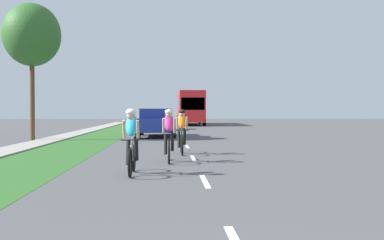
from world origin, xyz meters
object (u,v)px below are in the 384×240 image
(sedan_silver, at_px, (161,120))
(bus_red, at_px, (190,106))
(cyclist_lead, at_px, (132,141))
(street_tree_near, at_px, (32,35))
(cyclist_trailing, at_px, (169,135))
(cyclist_distant, at_px, (182,131))
(pickup_blue, at_px, (156,123))

(sedan_silver, height_order, bus_red, bus_red)
(cyclist_lead, bearing_deg, sedan_silver, 89.47)
(cyclist_lead, bearing_deg, street_tree_near, 115.84)
(cyclist_lead, xyz_separation_m, bus_red, (3.18, 37.51, 1.17))
(cyclist_lead, bearing_deg, cyclist_trailing, 70.76)
(cyclist_lead, distance_m, cyclist_trailing, 2.69)
(cyclist_trailing, relative_size, sedan_silver, 0.40)
(cyclist_distant, distance_m, bus_red, 32.67)
(cyclist_lead, distance_m, street_tree_near, 14.82)
(cyclist_lead, height_order, bus_red, bus_red)
(cyclist_trailing, distance_m, street_tree_near, 13.16)
(cyclist_trailing, distance_m, sedan_silver, 23.11)
(cyclist_lead, relative_size, street_tree_near, 0.24)
(cyclist_trailing, xyz_separation_m, cyclist_distant, (0.45, 2.37, 0.00))
(sedan_silver, xyz_separation_m, street_tree_near, (-6.38, -12.96, 4.63))
(street_tree_near, bearing_deg, bus_red, 69.42)
(cyclist_lead, distance_m, cyclist_distant, 5.09)
(cyclist_trailing, xyz_separation_m, pickup_blue, (-0.73, 12.97, 0.02))
(pickup_blue, xyz_separation_m, bus_red, (3.03, 22.00, 1.15))
(cyclist_lead, xyz_separation_m, cyclist_trailing, (0.89, 2.54, 0.00))
(cyclist_distant, bearing_deg, cyclist_trailing, -100.75)
(sedan_silver, bearing_deg, pickup_blue, -90.46)
(pickup_blue, distance_m, bus_red, 22.24)
(sedan_silver, bearing_deg, cyclist_distant, -86.96)
(cyclist_trailing, height_order, bus_red, bus_red)
(street_tree_near, bearing_deg, cyclist_distant, -46.07)
(cyclist_lead, relative_size, bus_red, 0.15)
(cyclist_lead, height_order, cyclist_trailing, same)
(cyclist_trailing, relative_size, bus_red, 0.15)
(pickup_blue, height_order, sedan_silver, pickup_blue)
(sedan_silver, distance_m, bus_red, 12.29)
(cyclist_trailing, bearing_deg, cyclist_distant, 79.25)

